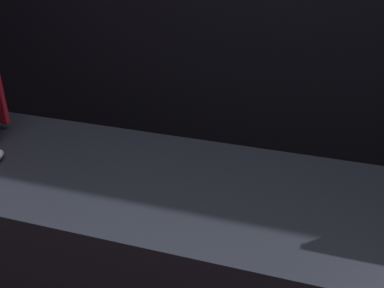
{
  "coord_description": "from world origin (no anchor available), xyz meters",
  "views": [
    {
      "loc": [
        0.36,
        -0.81,
        1.72
      ],
      "look_at": [
        0.01,
        0.31,
        1.09
      ],
      "focal_mm": 42.0,
      "sensor_mm": 36.0,
      "label": 1
    }
  ],
  "objects": []
}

